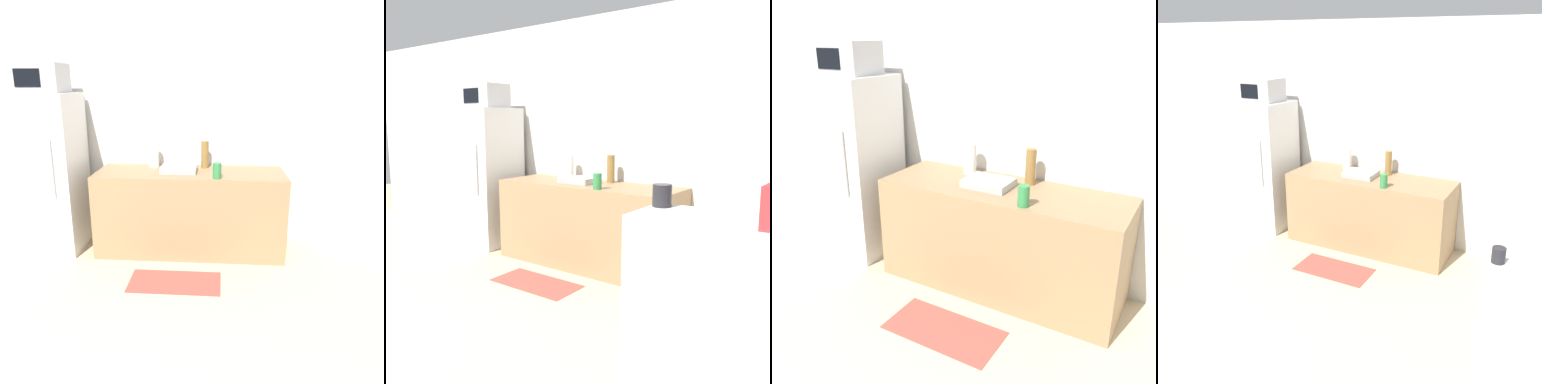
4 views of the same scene
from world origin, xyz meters
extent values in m
cube|color=silver|center=(0.00, 3.18, 1.30)|extent=(8.00, 0.06, 2.60)
cube|color=silver|center=(-1.11, 2.76, 0.83)|extent=(0.62, 0.62, 1.65)
cylinder|color=#B7B7BC|center=(-0.94, 2.43, 0.95)|extent=(0.02, 0.02, 0.58)
cube|color=#BCBCC1|center=(-1.11, 2.76, 1.79)|extent=(0.46, 0.37, 0.28)
cube|color=black|center=(-1.16, 2.57, 1.79)|extent=(0.25, 0.01, 0.17)
cube|color=#937551|center=(0.36, 2.80, 0.43)|extent=(1.94, 0.67, 0.86)
cube|color=#9EA3A8|center=(0.24, 2.78, 0.89)|extent=(0.36, 0.28, 0.06)
cylinder|color=olive|center=(0.50, 3.00, 1.01)|extent=(0.08, 0.08, 0.29)
cylinder|color=#2D7F42|center=(0.64, 2.54, 0.94)|extent=(0.08, 0.08, 0.15)
cylinder|color=white|center=(-0.05, 3.00, 0.99)|extent=(0.10, 0.10, 0.26)
cube|color=#99473D|center=(0.28, 2.07, 0.00)|extent=(0.83, 0.42, 0.01)
camera|label=1|loc=(0.66, -0.95, 1.76)|focal=35.00mm
camera|label=2|loc=(2.85, -0.76, 1.49)|focal=40.00mm
camera|label=3|loc=(1.68, -0.02, 1.99)|focal=40.00mm
camera|label=4|loc=(2.34, -1.51, 2.38)|focal=40.00mm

